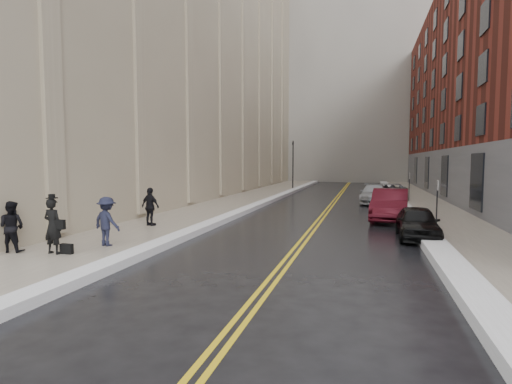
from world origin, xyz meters
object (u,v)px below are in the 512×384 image
Objects in this scene: car_black at (417,223)px; pedestrian_main at (53,226)px; pedestrian_a at (12,227)px; car_maroon at (390,205)px; pedestrian_b at (107,221)px; car_silver_near at (374,194)px; pedestrian_c at (150,207)px; car_silver_far at (392,192)px.

pedestrian_main is at bearing -149.83° from car_black.
car_maroon is at bearing -146.12° from pedestrian_a.
car_maroon is 14.01m from pedestrian_b.
pedestrian_c reaches higher than car_silver_near.
pedestrian_c is at bearing -122.73° from car_silver_near.
car_black is 11.77m from pedestrian_b.
car_black is at bearing -160.48° from pedestrian_c.
car_maroon is 12.08m from pedestrian_c.
car_silver_far is 25.98m from pedestrian_a.
pedestrian_b is 0.98× the size of pedestrian_c.
car_silver_near reaches higher than car_black.
pedestrian_main is at bearing -127.59° from car_maroon.
pedestrian_main is at bearing -114.33° from car_silver_near.
pedestrian_main reaches higher than pedestrian_b.
pedestrian_a is 6.11m from pedestrian_c.
pedestrian_b is 4.32m from pedestrian_c.
car_maroon is (-0.77, 4.93, 0.17)m from car_black.
car_maroon is at bearing -130.85° from pedestrian_main.
car_maroon is 16.85m from pedestrian_a.
car_black is 2.17× the size of pedestrian_c.
car_black is at bearing -81.50° from car_silver_near.
pedestrian_c is (0.08, 5.77, -0.01)m from pedestrian_main.
car_silver_near is at bearing -103.13° from pedestrian_b.
car_maroon is 2.85× the size of pedestrian_c.
car_black is 4.99m from car_maroon.
car_silver_near is 2.79m from car_silver_far.
car_silver_near is 17.37m from pedestrian_c.
pedestrian_a is (-1.49, -0.13, -0.06)m from pedestrian_main.
car_black is at bearing -148.12° from pedestrian_main.
car_maroon is at bearing -87.45° from car_silver_far.
pedestrian_main is 1.02× the size of pedestrian_c.
pedestrian_main reaches higher than pedestrian_a.
car_black is 2.22× the size of pedestrian_b.
pedestrian_c reaches higher than pedestrian_a.
pedestrian_b is at bearing -114.10° from car_silver_near.
pedestrian_main reaches higher than car_maroon.
car_silver_far reaches higher than car_black.
car_silver_near is at bearing -113.38° from car_silver_far.
pedestrian_b is at bearing -129.27° from car_maroon.
pedestrian_a is at bearing -113.45° from car_silver_far.
pedestrian_c is (-10.03, -14.17, 0.33)m from car_silver_near.
pedestrian_a is at bearing 48.66° from pedestrian_b.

